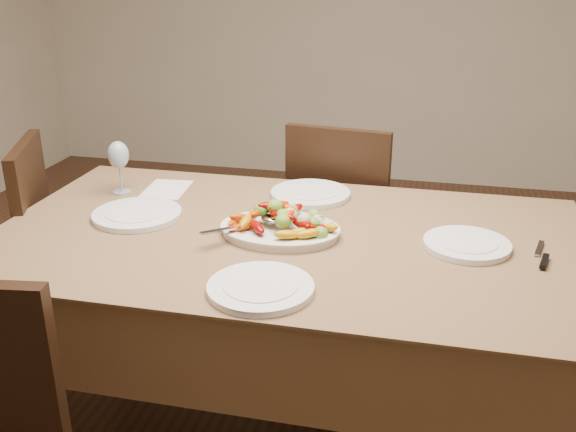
# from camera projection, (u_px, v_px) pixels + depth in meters

# --- Properties ---
(dining_table) EXTENTS (1.84, 1.05, 0.76)m
(dining_table) POSITION_uv_depth(u_px,v_px,m) (288.00, 339.00, 2.13)
(dining_table) COLOR brown
(dining_table) RESTS_ON ground
(chair_far) EXTENTS (0.47, 0.47, 0.95)m
(chair_far) POSITION_uv_depth(u_px,v_px,m) (348.00, 225.00, 2.79)
(chair_far) COLOR black
(chair_far) RESTS_ON ground
(serving_platter) EXTENTS (0.36, 0.27, 0.02)m
(serving_platter) POSITION_uv_depth(u_px,v_px,m) (280.00, 232.00, 1.98)
(serving_platter) COLOR white
(serving_platter) RESTS_ON dining_table
(roasted_vegetables) EXTENTS (0.30, 0.20, 0.09)m
(roasted_vegetables) POSITION_uv_depth(u_px,v_px,m) (280.00, 214.00, 1.96)
(roasted_vegetables) COLOR #770502
(roasted_vegetables) RESTS_ON serving_platter
(serving_spoon) EXTENTS (0.26, 0.22, 0.03)m
(serving_spoon) POSITION_uv_depth(u_px,v_px,m) (256.00, 223.00, 1.94)
(serving_spoon) COLOR #9EA0A8
(serving_spoon) RESTS_ON serving_platter
(plate_left) EXTENTS (0.29, 0.29, 0.02)m
(plate_left) POSITION_uv_depth(u_px,v_px,m) (137.00, 215.00, 2.12)
(plate_left) COLOR white
(plate_left) RESTS_ON dining_table
(plate_right) EXTENTS (0.26, 0.26, 0.02)m
(plate_right) POSITION_uv_depth(u_px,v_px,m) (467.00, 245.00, 1.90)
(plate_right) COLOR white
(plate_right) RESTS_ON dining_table
(plate_far) EXTENTS (0.29, 0.29, 0.02)m
(plate_far) POSITION_uv_depth(u_px,v_px,m) (310.00, 194.00, 2.30)
(plate_far) COLOR white
(plate_far) RESTS_ON dining_table
(plate_near) EXTENTS (0.28, 0.28, 0.02)m
(plate_near) POSITION_uv_depth(u_px,v_px,m) (261.00, 288.00, 1.65)
(plate_near) COLOR white
(plate_near) RESTS_ON dining_table
(wine_glass) EXTENTS (0.08, 0.08, 0.20)m
(wine_glass) POSITION_uv_depth(u_px,v_px,m) (119.00, 166.00, 2.31)
(wine_glass) COLOR #8C99A5
(wine_glass) RESTS_ON dining_table
(menu_card) EXTENTS (0.17, 0.22, 0.00)m
(menu_card) POSITION_uv_depth(u_px,v_px,m) (167.00, 189.00, 2.37)
(menu_card) COLOR silver
(menu_card) RESTS_ON dining_table
(table_knife) EXTENTS (0.06, 0.20, 0.01)m
(table_knife) POSITION_uv_depth(u_px,v_px,m) (542.00, 256.00, 1.83)
(table_knife) COLOR #9EA0A8
(table_knife) RESTS_ON dining_table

